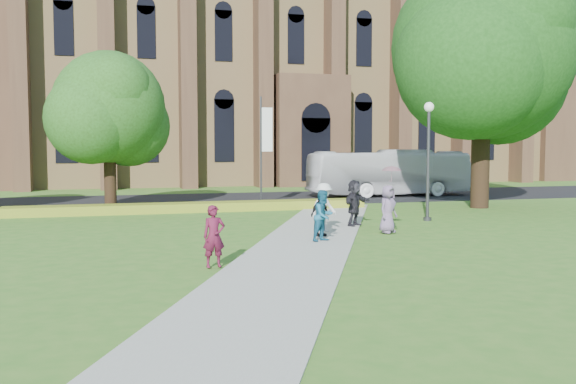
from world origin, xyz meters
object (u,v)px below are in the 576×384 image
object	(u,v)px
tour_coach	(390,173)
pedestrian_0	(214,236)
large_tree	(483,50)
streetlamp	(428,146)

from	to	relation	value
tour_coach	pedestrian_0	size ratio (longest dim) A/B	6.45
large_tree	pedestrian_0	xyz separation A→B (m)	(-16.42, -12.87, -7.48)
large_tree	tour_coach	distance (m)	10.99
streetlamp	large_tree	bearing A→B (deg)	39.29
streetlamp	pedestrian_0	size ratio (longest dim) A/B	3.10
large_tree	tour_coach	bearing A→B (deg)	98.68
streetlamp	tour_coach	world-z (taller)	streetlamp
large_tree	tour_coach	world-z (taller)	large_tree
pedestrian_0	streetlamp	bearing A→B (deg)	31.86
streetlamp	large_tree	world-z (taller)	large_tree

